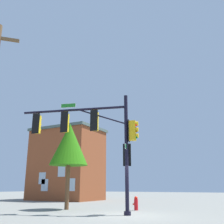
{
  "coord_description": "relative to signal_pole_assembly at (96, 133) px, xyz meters",
  "views": [
    {
      "loc": [
        -6.19,
        13.08,
        1.41
      ],
      "look_at": [
        1.12,
        -0.41,
        5.74
      ],
      "focal_mm": 42.59,
      "sensor_mm": 36.0,
      "label": 1
    }
  ],
  "objects": [
    {
      "name": "signal_pole_assembly",
      "position": [
        0.0,
        0.0,
        0.0
      ],
      "size": [
        6.77,
        2.53,
        6.46
      ],
      "color": "black",
      "rests_on": "ground_plane"
    },
    {
      "name": "fire_hydrant",
      "position": [
        -0.88,
        -3.45,
        -3.93
      ],
      "size": [
        0.33,
        0.24,
        0.83
      ],
      "color": "red",
      "rests_on": "ground_plane"
    },
    {
      "name": "tree_near",
      "position": [
        3.22,
        -1.77,
        -0.16
      ],
      "size": [
        2.56,
        2.56,
        5.64
      ],
      "color": "brown",
      "rests_on": "ground_plane"
    },
    {
      "name": "brick_building",
      "position": [
        11.0,
        -11.56,
        -0.41
      ],
      "size": [
        7.59,
        5.32,
        7.83
      ],
      "color": "brown",
      "rests_on": "ground_plane"
    },
    {
      "name": "ground_plane",
      "position": [
        -1.71,
        -0.43,
        -4.34
      ],
      "size": [
        120.0,
        120.0,
        0.0
      ],
      "primitive_type": "plane",
      "color": "slate"
    }
  ]
}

